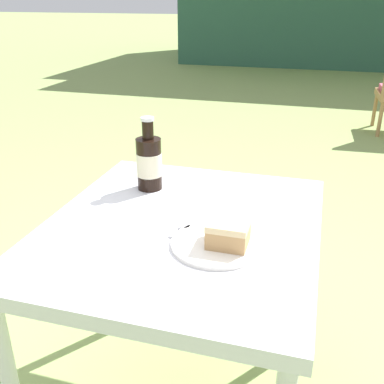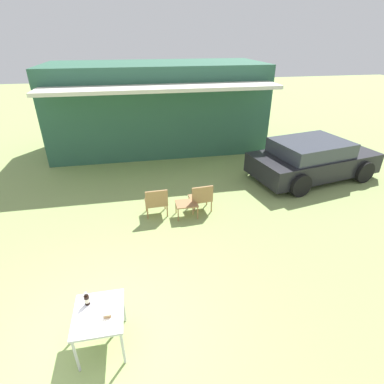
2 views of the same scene
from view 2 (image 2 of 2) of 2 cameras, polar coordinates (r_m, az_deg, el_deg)
name	(u,v)px [view 2 (image 2 of 2)]	position (r m, az deg, el deg)	size (l,w,h in m)	color
ground_plane	(105,343)	(5.47, -16.30, -25.92)	(60.00, 60.00, 0.00)	#8CA35B
cabin_building	(158,106)	(12.83, -6.54, 15.90)	(8.36, 4.62, 3.34)	#2D5B47
parked_car	(312,159)	(10.74, 21.91, 5.83)	(4.43, 2.74, 1.29)	black
wicker_chair_cushioned	(156,201)	(7.92, -6.82, -1.66)	(0.59, 0.48, 0.80)	#9E7547
wicker_chair_plain	(201,197)	(8.04, 1.75, -0.91)	(0.61, 0.50, 0.80)	#9E7547
garden_side_table	(187,205)	(7.86, -1.03, -2.40)	(0.56, 0.46, 0.40)	#996B42
patio_table	(99,316)	(4.99, -17.31, -21.65)	(0.73, 0.83, 0.69)	silver
cake_on_plate	(107,315)	(4.84, -15.90, -21.65)	(0.23, 0.23, 0.07)	white
cola_bottle_near	(87,300)	(5.04, -19.39, -18.77)	(0.08, 0.08, 0.23)	black
fork	(103,317)	(4.86, -16.63, -21.90)	(0.16, 0.04, 0.01)	silver
loose_bottle_cap	(99,314)	(4.91, -17.26, -21.29)	(0.03, 0.03, 0.01)	silver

